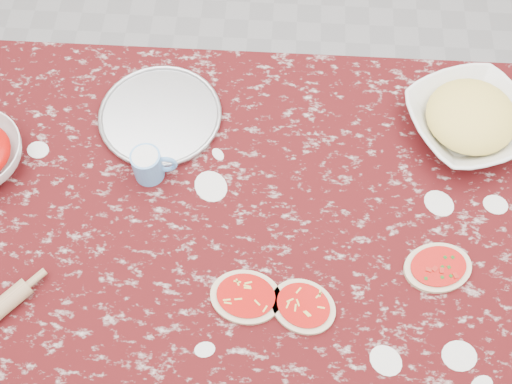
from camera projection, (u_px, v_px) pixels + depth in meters
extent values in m
plane|color=gray|center=(256.00, 297.00, 2.32)|extent=(4.00, 4.00, 0.00)
cube|color=#3E0B0D|center=(256.00, 205.00, 1.68)|extent=(1.60, 1.00, 0.04)
cube|color=tan|center=(256.00, 215.00, 1.73)|extent=(1.50, 0.90, 0.08)
cylinder|color=tan|center=(57.00, 136.00, 2.23)|extent=(0.07, 0.07, 0.71)
cylinder|color=tan|center=(473.00, 157.00, 2.19)|extent=(0.07, 0.07, 0.71)
cylinder|color=#B2B2B7|center=(160.00, 116.00, 1.78)|extent=(0.35, 0.35, 0.01)
imported|color=white|center=(469.00, 121.00, 1.74)|extent=(0.43, 0.43, 0.08)
cylinder|color=#5D9BE1|center=(147.00, 165.00, 1.66)|extent=(0.08, 0.08, 0.09)
torus|color=#5D9BE1|center=(165.00, 164.00, 1.66)|extent=(0.07, 0.02, 0.06)
cylinder|color=silver|center=(146.00, 159.00, 1.63)|extent=(0.06, 0.06, 0.01)
ellipsoid|color=beige|center=(246.00, 297.00, 1.53)|extent=(0.19, 0.15, 0.01)
ellipsoid|color=red|center=(246.00, 296.00, 1.53)|extent=(0.15, 0.13, 0.00)
ellipsoid|color=beige|center=(303.00, 307.00, 1.52)|extent=(0.20, 0.18, 0.01)
ellipsoid|color=red|center=(303.00, 305.00, 1.52)|extent=(0.16, 0.15, 0.00)
ellipsoid|color=beige|center=(437.00, 268.00, 1.57)|extent=(0.20, 0.17, 0.01)
ellipsoid|color=red|center=(438.00, 266.00, 1.56)|extent=(0.16, 0.14, 0.00)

